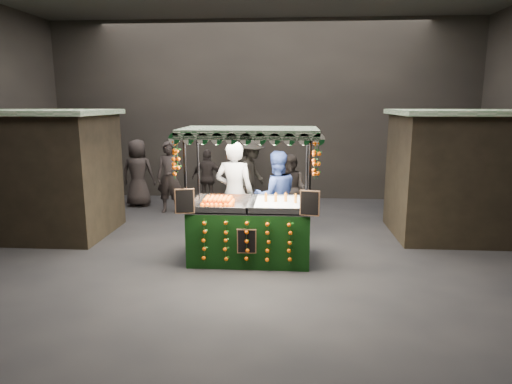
{
  "coord_description": "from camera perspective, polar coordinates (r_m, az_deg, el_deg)",
  "views": [
    {
      "loc": [
        0.77,
        -7.85,
        2.76
      ],
      "look_at": [
        0.18,
        0.19,
        1.13
      ],
      "focal_mm": 31.43,
      "sensor_mm": 36.0,
      "label": 1
    }
  ],
  "objects": [
    {
      "name": "shopper_7",
      "position": [
        11.51,
        -2.47,
        1.52
      ],
      "size": [
        0.6,
        0.42,
        1.56
      ],
      "rotation": [
        0.0,
        0.0,
        3.06
      ],
      "color": "#2C2824",
      "rests_on": "ground"
    },
    {
      "name": "juice_stall",
      "position": [
        7.85,
        -0.75,
        -3.63
      ],
      "size": [
        2.4,
        1.41,
        2.32
      ],
      "color": "black",
      "rests_on": "ground"
    },
    {
      "name": "shopper_4",
      "position": [
        12.32,
        -14.77,
        2.35
      ],
      "size": [
        0.9,
        0.61,
        1.79
      ],
      "rotation": [
        0.0,
        0.0,
        3.1
      ],
      "color": "black",
      "rests_on": "ground"
    },
    {
      "name": "shopper_5",
      "position": [
        11.42,
        23.17,
        0.73
      ],
      "size": [
        1.22,
        1.55,
        1.64
      ],
      "rotation": [
        0.0,
        0.0,
        2.13
      ],
      "color": "black",
      "rests_on": "ground"
    },
    {
      "name": "ground",
      "position": [
        8.36,
        -1.35,
        -7.85
      ],
      "size": [
        12.0,
        12.0,
        0.0
      ],
      "primitive_type": "plane",
      "color": "black",
      "rests_on": "ground"
    },
    {
      "name": "neighbour_stall_right",
      "position": [
        10.14,
        25.13,
        2.11
      ],
      "size": [
        3.0,
        2.2,
        2.6
      ],
      "color": "black",
      "rests_on": "ground"
    },
    {
      "name": "shopper_2",
      "position": [
        12.02,
        -6.12,
        1.79
      ],
      "size": [
        0.93,
        0.47,
        1.52
      ],
      "rotation": [
        0.0,
        0.0,
        3.02
      ],
      "color": "#292321",
      "rests_on": "ground"
    },
    {
      "name": "shopper_6",
      "position": [
        12.38,
        -1.4,
        2.81
      ],
      "size": [
        0.68,
        0.78,
        1.81
      ],
      "rotation": [
        0.0,
        0.0,
        -1.11
      ],
      "color": "#2C2823",
      "rests_on": "ground"
    },
    {
      "name": "neighbour_stall_left",
      "position": [
        10.35,
        -25.86,
        2.22
      ],
      "size": [
        3.0,
        2.2,
        2.6
      ],
      "color": "black",
      "rests_on": "ground"
    },
    {
      "name": "vendor_blue",
      "position": [
        8.93,
        2.57,
        -0.55
      ],
      "size": [
        1.03,
        0.89,
        1.81
      ],
      "rotation": [
        0.0,
        0.0,
        3.4
      ],
      "color": "navy",
      "rests_on": "ground"
    },
    {
      "name": "shopper_0",
      "position": [
        11.43,
        -10.93,
        1.86
      ],
      "size": [
        0.68,
        0.46,
        1.8
      ],
      "rotation": [
        0.0,
        0.0,
        -0.04
      ],
      "color": "black",
      "rests_on": "ground"
    },
    {
      "name": "market_hall",
      "position": [
        7.91,
        -1.47,
        15.94
      ],
      "size": [
        12.1,
        10.1,
        5.05
      ],
      "color": "black",
      "rests_on": "ground"
    },
    {
      "name": "shopper_1",
      "position": [
        10.31,
        4.45,
        0.39
      ],
      "size": [
        0.98,
        0.93,
        1.59
      ],
      "rotation": [
        0.0,
        0.0,
        -0.61
      ],
      "color": "black",
      "rests_on": "ground"
    },
    {
      "name": "vendor_grey",
      "position": [
        8.67,
        -2.76,
        -0.18
      ],
      "size": [
        0.78,
        0.55,
        2.03
      ],
      "rotation": [
        0.0,
        0.0,
        3.05
      ],
      "color": "gray",
      "rests_on": "ground"
    },
    {
      "name": "shopper_3",
      "position": [
        11.42,
        -0.59,
        2.2
      ],
      "size": [
        1.07,
        1.37,
        1.86
      ],
      "rotation": [
        0.0,
        0.0,
        1.21
      ],
      "color": "#292521",
      "rests_on": "ground"
    }
  ]
}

